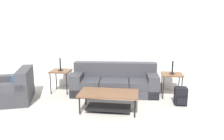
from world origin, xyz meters
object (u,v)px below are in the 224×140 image
(side_table_left, at_px, (61,73))
(backpack, at_px, (181,96))
(couch, at_px, (115,83))
(table_lamp_right, at_px, (173,56))
(table_lamp_left, at_px, (60,54))
(side_table_right, at_px, (172,76))
(armchair, at_px, (12,90))
(coffee_table, at_px, (109,97))

(side_table_left, distance_m, backpack, 3.19)
(couch, xyz_separation_m, backpack, (1.64, -0.60, -0.09))
(table_lamp_right, bearing_deg, couch, 177.46)
(table_lamp_left, distance_m, backpack, 3.28)
(couch, bearing_deg, side_table_right, -2.54)
(couch, height_order, armchair, couch)
(coffee_table, distance_m, backpack, 1.74)
(armchair, distance_m, coffee_table, 2.48)
(coffee_table, xyz_separation_m, side_table_right, (1.49, 1.10, 0.23))
(armchair, bearing_deg, coffee_table, -7.04)
(side_table_left, xyz_separation_m, side_table_right, (2.97, 0.00, 0.00))
(side_table_left, distance_m, table_lamp_right, 3.02)
(couch, height_order, table_lamp_right, table_lamp_right)
(armchair, bearing_deg, side_table_right, 11.47)
(armchair, height_order, side_table_right, armchair)
(couch, relative_size, side_table_right, 3.77)
(table_lamp_left, height_order, backpack, table_lamp_left)
(side_table_left, distance_m, side_table_right, 2.97)
(coffee_table, bearing_deg, side_table_left, 143.32)
(coffee_table, relative_size, side_table_right, 2.08)
(side_table_right, xyz_separation_m, table_lamp_left, (-2.97, 0.00, 0.53))
(couch, distance_m, armchair, 2.61)
(coffee_table, distance_m, table_lamp_left, 2.00)
(coffee_table, bearing_deg, armchair, 172.96)
(couch, height_order, side_table_left, couch)
(side_table_right, distance_m, table_lamp_right, 0.53)
(couch, bearing_deg, coffee_table, -89.99)
(table_lamp_left, bearing_deg, coffee_table, -36.68)
(table_lamp_right, bearing_deg, coffee_table, -143.44)
(coffee_table, height_order, backpack, coffee_table)
(armchair, bearing_deg, table_lamp_right, 11.47)
(side_table_right, distance_m, backpack, 0.65)
(coffee_table, distance_m, side_table_left, 1.86)
(couch, height_order, table_lamp_left, table_lamp_left)
(couch, distance_m, table_lamp_left, 1.68)
(side_table_left, relative_size, table_lamp_left, 1.05)
(couch, bearing_deg, armchair, -160.58)
(table_lamp_left, distance_m, table_lamp_right, 2.97)
(table_lamp_right, xyz_separation_m, backpack, (0.15, -0.53, -0.87))
(armchair, relative_size, side_table_right, 2.22)
(couch, xyz_separation_m, side_table_right, (1.49, -0.07, 0.25))
(side_table_left, bearing_deg, couch, 2.55)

